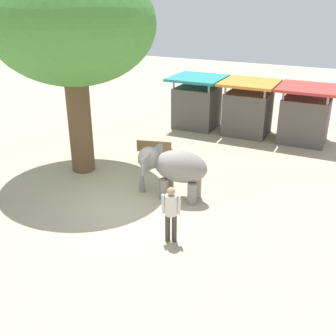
{
  "coord_description": "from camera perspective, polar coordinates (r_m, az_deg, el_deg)",
  "views": [
    {
      "loc": [
        6.11,
        -9.71,
        6.23
      ],
      "look_at": [
        0.64,
        1.59,
        0.8
      ],
      "focal_mm": 43.24,
      "sensor_mm": 36.0,
      "label": 1
    }
  ],
  "objects": [
    {
      "name": "market_stall_teal",
      "position": [
        20.43,
        4.07,
        8.9
      ],
      "size": [
        2.5,
        2.5,
        2.52
      ],
      "color": "#59514C",
      "rests_on": "ground_plane"
    },
    {
      "name": "market_stall_red",
      "position": [
        19.2,
        18.71,
        6.77
      ],
      "size": [
        2.5,
        2.5,
        2.52
      ],
      "color": "#59514C",
      "rests_on": "ground_plane"
    },
    {
      "name": "ground_plane",
      "position": [
        13.05,
        -5.62,
        -5.24
      ],
      "size": [
        60.0,
        60.0,
        0.0
      ],
      "primitive_type": "plane",
      "color": "#BAA88C"
    },
    {
      "name": "wooden_bench",
      "position": [
        16.22,
        -1.91,
        2.58
      ],
      "size": [
        1.46,
        0.75,
        0.88
      ],
      "rotation": [
        0.0,
        0.0,
        0.26
      ],
      "color": "brown",
      "rests_on": "ground_plane"
    },
    {
      "name": "market_stall_orange",
      "position": [
        19.65,
        11.18,
        7.93
      ],
      "size": [
        2.5,
        2.5,
        2.52
      ],
      "color": "#59514C",
      "rests_on": "ground_plane"
    },
    {
      "name": "elephant",
      "position": [
        13.06,
        0.75,
        0.09
      ],
      "size": [
        2.41,
        1.62,
        1.66
      ],
      "rotation": [
        0.0,
        0.0,
        3.23
      ],
      "color": "gray",
      "rests_on": "ground_plane"
    },
    {
      "name": "person_handler",
      "position": [
        10.77,
        0.43,
        -5.99
      ],
      "size": [
        0.49,
        0.32,
        1.62
      ],
      "rotation": [
        0.0,
        0.0,
        1.89
      ],
      "color": "#3F3833",
      "rests_on": "ground_plane"
    },
    {
      "name": "shade_tree_main",
      "position": [
        14.67,
        -13.5,
        18.95
      ],
      "size": [
        5.82,
        5.34,
        7.38
      ],
      "color": "brown",
      "rests_on": "ground_plane"
    }
  ]
}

